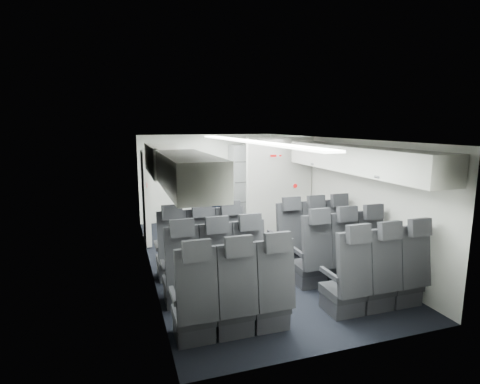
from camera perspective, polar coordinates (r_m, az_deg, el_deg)
cabin_shell at (r=6.61m, az=1.08°, el=-0.81°), size 3.41×6.01×2.16m
seat_row_front at (r=6.31m, az=2.67°, el=-8.13°), size 3.33×0.56×1.24m
seat_row_mid at (r=5.52m, az=6.03°, el=-10.89°), size 3.33×0.56×1.24m
seat_row_rear at (r=4.78m, az=10.57°, el=-14.47°), size 3.33×0.56×1.24m
overhead_bin_left_rear at (r=4.22m, az=-7.96°, el=2.95°), size 0.53×1.80×0.40m
overhead_bin_left_front_open at (r=5.95m, az=-11.35°, el=3.74°), size 0.64×1.70×0.72m
overhead_bin_right_rear at (r=5.46m, az=22.41°, el=3.90°), size 0.53×1.80×0.40m
overhead_bin_right_front at (r=6.88m, az=12.94°, el=5.56°), size 0.53×1.70×0.40m
bulkhead_partition at (r=7.71m, az=6.01°, el=0.36°), size 1.40×0.15×2.13m
galley_unit at (r=9.48m, az=1.10°, el=1.49°), size 0.85×0.52×1.90m
boarding_door at (r=7.83m, az=-14.17°, el=-0.65°), size 0.12×1.27×1.86m
flight_attendant at (r=8.28m, az=-3.63°, el=-0.96°), size 0.47×0.63×1.57m
carry_on_bag at (r=5.79m, az=-10.96°, el=3.99°), size 0.42×0.33×0.23m
papers at (r=8.23m, az=-2.28°, el=0.90°), size 0.22×0.03×0.15m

